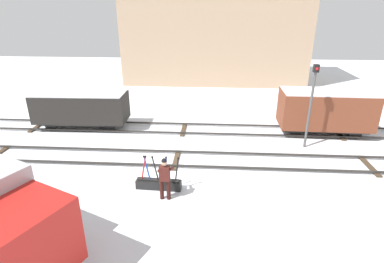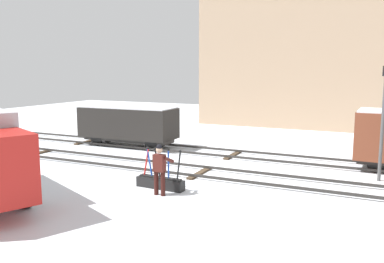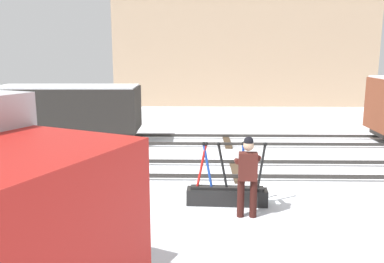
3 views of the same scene
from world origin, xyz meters
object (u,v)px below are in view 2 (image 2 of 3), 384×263
(rail_worker, at_px, (160,167))
(freight_car_mid_siding, at_px, (128,123))
(signal_post, at_px, (383,112))
(switch_lever_frame, at_px, (160,181))

(rail_worker, height_order, freight_car_mid_siding, freight_car_mid_siding)
(rail_worker, height_order, signal_post, signal_post)
(signal_post, distance_m, freight_car_mid_siding, 12.62)
(freight_car_mid_siding, bearing_deg, signal_post, -9.93)
(switch_lever_frame, xyz_separation_m, rail_worker, (0.37, -0.66, 0.70))
(switch_lever_frame, xyz_separation_m, signal_post, (6.86, 4.34, 2.31))
(rail_worker, bearing_deg, freight_car_mid_siding, 133.48)
(freight_car_mid_siding, bearing_deg, rail_worker, -50.60)
(signal_post, bearing_deg, rail_worker, -142.39)
(signal_post, bearing_deg, freight_car_mid_siding, 171.42)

